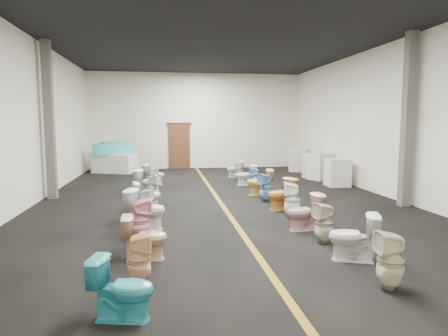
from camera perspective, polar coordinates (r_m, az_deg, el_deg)
The scene contains 40 objects.
floor at distance 11.40m, azimuth -0.77°, elevation -4.59°, with size 16.00×16.00×0.00m, color black.
ceiling at distance 11.41m, azimuth -0.81°, elevation 18.16°, with size 16.00×16.00×0.00m, color black.
wall_back at distance 19.14m, azimuth -4.03°, elevation 6.71°, with size 10.00×10.00×0.00m, color beige.
wall_front at distance 3.43m, azimuth 17.62°, elevation 6.86°, with size 10.00×10.00×0.00m, color beige.
wall_left at distance 11.62m, azimuth -26.19°, elevation 6.11°, with size 16.00×16.00×0.00m, color beige.
wall_right at distance 12.85m, azimuth 22.04°, elevation 6.29°, with size 16.00×16.00×0.00m, color beige.
aisle_stripe at distance 11.40m, azimuth -0.77°, elevation -4.58°, with size 0.12×15.60×0.01m, color #8F6714.
back_door at distance 19.07m, azimuth -6.39°, elevation 3.08°, with size 1.00×0.10×2.10m, color #562D19.
door_frame at distance 19.04m, azimuth -6.43°, elevation 6.29°, with size 1.15×0.08×0.10m, color #331C11.
column_left at distance 12.51m, azimuth -23.70°, elevation 6.22°, with size 0.25×0.25×4.50m, color #59544C.
column_right at distance 11.44m, azimuth 24.78°, elevation 6.18°, with size 0.25×0.25×4.50m, color #59544C.
display_table at distance 18.09m, azimuth -15.37°, elevation 0.61°, with size 1.78×0.89×0.79m, color white.
bathtub at distance 18.03m, azimuth -15.44°, elevation 2.74°, with size 1.76×1.13×0.55m.
appliance_crate_a at distance 14.33m, azimuth 15.90°, elevation -0.63°, with size 0.73×0.73×0.94m, color silver.
appliance_crate_b at distance 15.76m, azimuth 13.54°, elevation 0.22°, with size 0.74×0.74×1.02m, color silver.
appliance_crate_c at distance 16.49m, azimuth 12.52°, elevation 0.34°, with size 0.81×0.81×0.91m, color silver.
appliance_crate_d at distance 18.23m, azimuth 10.43°, elevation 1.19°, with size 0.73×0.73×1.05m, color silver.
toilet_left_0 at distance 4.80m, azimuth -14.29°, elevation -16.35°, with size 0.40×0.71×0.72m, color teal.
toilet_left_1 at distance 5.69m, azimuth -12.03°, elevation -12.58°, with size 0.32×0.33×0.72m, color #ECB689.
toilet_left_2 at distance 6.63m, azimuth -11.24°, elevation -9.72°, with size 0.41×0.72×0.73m, color #DFAF84.
toilet_left_3 at distance 7.59m, azimuth -11.96°, elevation -7.32°, with size 0.37×0.37×0.81m, color pink.
toilet_left_4 at distance 8.45m, azimuth -11.11°, elevation -5.80°, with size 0.47×0.82×0.83m, color white.
toilet_left_5 at distance 9.42m, azimuth -11.11°, elevation -4.98°, with size 0.31×0.32×0.69m, color silver.
toilet_left_6 at distance 10.35m, azimuth -10.95°, elevation -3.86°, with size 0.40×0.70×0.71m, color white.
toilet_left_7 at distance 11.42m, azimuth -10.12°, elevation -2.77°, with size 0.34×0.34×0.75m, color silver.
toilet_left_8 at distance 12.32m, azimuth -10.89°, elevation -2.03°, with size 0.44×0.76×0.78m, color white.
toilet_left_9 at distance 13.26m, azimuth -10.05°, elevation -1.48°, with size 0.33×0.34×0.74m, color silver.
toilet_left_10 at distance 14.22m, azimuth -9.98°, elevation -0.95°, with size 0.41×0.72×0.73m, color silver.
toilet_right_0 at distance 5.83m, azimuth 22.70°, elevation -12.10°, with size 0.36×0.36×0.79m, color beige.
toilet_right_1 at distance 6.78m, azimuth 17.98°, elevation -9.35°, with size 0.44×0.76×0.78m, color white.
toilet_right_2 at distance 7.57m, azimuth 14.11°, elevation -7.64°, with size 0.34×0.35×0.76m, color beige.
toilet_right_3 at distance 8.38m, azimuth 11.45°, elevation -6.18°, with size 0.42×0.74×0.76m, color #D69E98.
toilet_right_4 at distance 9.38m, azimuth 9.72°, elevation -4.54°, with size 0.37×0.38×0.83m, color white.
toilet_right_5 at distance 10.22m, azimuth 8.21°, elevation -3.70°, with size 0.44×0.78×0.79m, color orange.
toilet_right_6 at distance 11.19m, azimuth 5.96°, elevation -2.78°, with size 0.36×0.36×0.79m, color #66A5CA.
toilet_right_7 at distance 12.13m, azimuth 5.13°, elevation -2.02°, with size 0.45×0.78×0.80m, color #E0BF4D.
toilet_right_8 at distance 13.09m, azimuth 4.42°, elevation -1.51°, with size 0.33×0.34×0.74m, color #67A2CA.
toilet_right_9 at distance 13.97m, azimuth 3.15°, elevation -1.01°, with size 0.41×0.71×0.73m, color white.
toilet_right_10 at distance 14.91m, azimuth 2.14°, elevation -0.54°, with size 0.32×0.33×0.72m, color beige.
toilet_right_11 at distance 15.90m, azimuth 1.60°, elevation -0.16°, with size 0.38×0.66×0.68m, color white.
Camera 1 is at (-1.50, -11.08, 2.22)m, focal length 32.00 mm.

